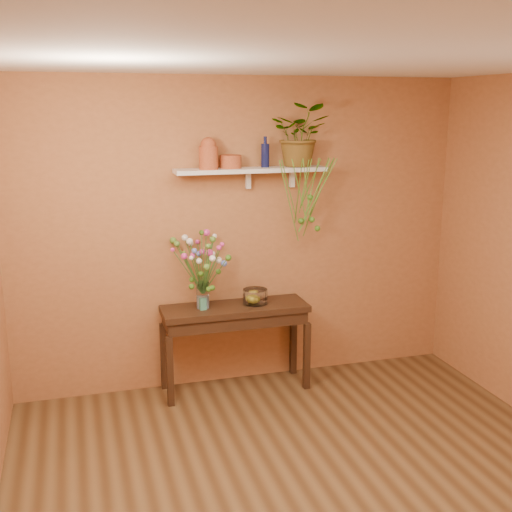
# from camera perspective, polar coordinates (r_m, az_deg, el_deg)

# --- Properties ---
(room) EXTENTS (4.04, 4.04, 2.70)m
(room) POSITION_cam_1_polar(r_m,az_deg,el_deg) (3.77, 6.65, -3.67)
(room) COLOR brown
(room) RESTS_ON ground
(sideboard) EXTENTS (1.26, 0.41, 0.77)m
(sideboard) POSITION_cam_1_polar(r_m,az_deg,el_deg) (5.56, -1.89, -5.56)
(sideboard) COLOR #341E10
(sideboard) RESTS_ON ground
(wall_shelf) EXTENTS (1.30, 0.24, 0.19)m
(wall_shelf) POSITION_cam_1_polar(r_m,az_deg,el_deg) (5.43, -0.36, 7.65)
(wall_shelf) COLOR white
(wall_shelf) RESTS_ON room
(terracotta_jug) EXTENTS (0.20, 0.20, 0.26)m
(terracotta_jug) POSITION_cam_1_polar(r_m,az_deg,el_deg) (5.30, -4.27, 9.08)
(terracotta_jug) COLOR #B55133
(terracotta_jug) RESTS_ON wall_shelf
(terracotta_pot) EXTENTS (0.19, 0.19, 0.11)m
(terracotta_pot) POSITION_cam_1_polar(r_m,az_deg,el_deg) (5.39, -2.28, 8.43)
(terracotta_pot) COLOR #B55133
(terracotta_pot) RESTS_ON wall_shelf
(blue_bottle) EXTENTS (0.08, 0.08, 0.26)m
(blue_bottle) POSITION_cam_1_polar(r_m,az_deg,el_deg) (5.47, 0.83, 9.03)
(blue_bottle) COLOR #0F1441
(blue_bottle) RESTS_ON wall_shelf
(spider_plant) EXTENTS (0.61, 0.58, 0.54)m
(spider_plant) POSITION_cam_1_polar(r_m,az_deg,el_deg) (5.57, 4.02, 10.75)
(spider_plant) COLOR #3B6C1A
(spider_plant) RESTS_ON wall_shelf
(plant_fronds) EXTENTS (0.54, 0.29, 0.74)m
(plant_fronds) POSITION_cam_1_polar(r_m,az_deg,el_deg) (5.49, 4.72, 4.64)
(plant_fronds) COLOR #3B6C1A
(plant_fronds) RESTS_ON wall_shelf
(glass_vase) EXTENTS (0.11, 0.11, 0.23)m
(glass_vase) POSITION_cam_1_polar(r_m,az_deg,el_deg) (5.45, -4.78, -3.69)
(glass_vase) COLOR white
(glass_vase) RESTS_ON sideboard
(bouquet) EXTENTS (0.47, 0.47, 0.54)m
(bouquet) POSITION_cam_1_polar(r_m,az_deg,el_deg) (5.34, -4.85, -0.02)
(bouquet) COLOR #386B28
(bouquet) RESTS_ON glass_vase
(glass_bowl) EXTENTS (0.21, 0.21, 0.13)m
(glass_bowl) POSITION_cam_1_polar(r_m,az_deg,el_deg) (5.56, -0.07, -3.68)
(glass_bowl) COLOR white
(glass_bowl) RESTS_ON sideboard
(lemon) EXTENTS (0.09, 0.09, 0.09)m
(lemon) POSITION_cam_1_polar(r_m,az_deg,el_deg) (5.57, -0.22, -3.79)
(lemon) COLOR gold
(lemon) RESTS_ON glass_bowl
(carton) EXTENTS (0.06, 0.04, 0.11)m
(carton) POSITION_cam_1_polar(r_m,az_deg,el_deg) (5.41, -4.77, -4.27)
(carton) COLOR teal
(carton) RESTS_ON sideboard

